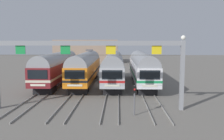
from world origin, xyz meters
TOP-DOWN VIEW (x-y plane):
  - ground_plane at (0.00, 0.00)m, footprint 160.00×160.00m
  - track_bed at (-0.00, 17.00)m, footprint 14.16×70.00m
  - commuter_train_maroon at (-6.33, -0.01)m, footprint 2.88×18.06m
  - commuter_train_orange at (-2.11, -0.00)m, footprint 2.88×18.06m
  - commuter_train_stainless at (2.11, -0.01)m, footprint 2.88×18.06m
  - commuter_train_white at (6.33, -0.01)m, footprint 2.88×18.06m
  - catenary_gantry at (0.00, -13.50)m, footprint 17.90×0.44m
  - yard_signal_mast at (4.22, -15.40)m, footprint 0.28×0.35m
  - maintenance_building at (-6.86, 38.70)m, footprint 18.73×10.00m

SIDE VIEW (x-z plane):
  - ground_plane at x=0.00m, z-range 0.00..0.00m
  - track_bed at x=0.00m, z-range 0.00..0.15m
  - yard_signal_mast at x=4.22m, z-range 0.54..3.21m
  - commuter_train_maroon at x=-6.33m, z-range 0.30..5.07m
  - commuter_train_stainless at x=2.11m, z-range 0.30..5.07m
  - commuter_train_white at x=6.33m, z-range 0.30..5.07m
  - commuter_train_orange at x=-2.11m, z-range 0.16..5.21m
  - maintenance_building at x=-6.86m, z-range 0.00..6.87m
  - catenary_gantry at x=0.00m, z-range 1.64..8.61m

